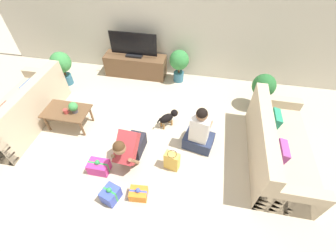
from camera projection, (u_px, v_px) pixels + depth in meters
The scene contains 19 objects.
ground_plane at pixel (138, 149), 4.17m from camera, with size 16.00×16.00×0.00m, color beige.
wall_back at pixel (165, 21), 4.99m from camera, with size 8.40×0.06×2.60m.
sofa_left at pixel (23, 111), 4.44m from camera, with size 0.89×2.07×0.85m.
sofa_right at pixel (276, 148), 3.81m from camera, with size 0.89×2.07×0.85m.
coffee_table at pixel (67, 112), 4.33m from camera, with size 0.86×0.53×0.40m.
tv_console at pixel (136, 66), 5.64m from camera, with size 1.51×0.45×0.53m.
tv at pixel (133, 46), 5.26m from camera, with size 1.13×0.20×0.58m.
potted_plant_corner_right at pixel (263, 88), 4.62m from camera, with size 0.47×0.47×0.80m.
potted_plant_back_right at pixel (179, 62), 5.28m from camera, with size 0.46×0.46×0.80m.
potted_plant_corner_left at pixel (62, 65), 5.19m from camera, with size 0.47×0.47×0.82m.
person_kneeling at pixel (129, 147), 3.75m from camera, with size 0.37×0.84×0.81m.
person_sitting at pixel (199, 133), 3.96m from camera, with size 0.59×0.55×0.96m.
dog at pixel (169, 117), 4.45m from camera, with size 0.38×0.38×0.32m.
gift_box_a at pixel (99, 167), 3.77m from camera, with size 0.34×0.24×0.28m.
gift_box_b at pixel (111, 194), 3.41m from camera, with size 0.30×0.32×0.31m.
gift_box_c at pixel (138, 194), 3.47m from camera, with size 0.29×0.23×0.23m.
gift_bag_a at pixel (172, 161), 3.77m from camera, with size 0.27×0.19×0.38m.
mug at pixel (66, 111), 4.21m from camera, with size 0.12×0.08×0.09m.
tabletop_plant at pixel (73, 107), 4.18m from camera, with size 0.17×0.17×0.22m.
Camera 1 is at (1.04, -2.39, 3.33)m, focal length 24.00 mm.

